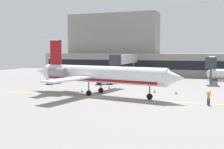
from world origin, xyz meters
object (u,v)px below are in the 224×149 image
(belt_loader, at_px, (53,80))
(baggage_tug, at_px, (87,75))
(regional_jet, at_px, (98,74))
(pushback_tractor, at_px, (103,80))
(marshaller, at_px, (209,98))
(fuel_tank, at_px, (222,74))

(belt_loader, bearing_deg, baggage_tug, 83.43)
(regional_jet, distance_m, belt_loader, 19.50)
(baggage_tug, bearing_deg, belt_loader, -96.57)
(pushback_tractor, height_order, belt_loader, pushback_tractor)
(belt_loader, bearing_deg, marshaller, -22.50)
(baggage_tug, relative_size, pushback_tractor, 0.80)
(regional_jet, height_order, pushback_tractor, regional_jet)
(fuel_tank, distance_m, marshaller, 34.96)
(regional_jet, xyz_separation_m, baggage_tug, (-14.25, 25.58, -2.66))
(fuel_tank, bearing_deg, baggage_tug, -169.79)
(pushback_tractor, relative_size, belt_loader, 1.20)
(regional_jet, xyz_separation_m, pushback_tractor, (-4.97, 14.07, -2.55))
(pushback_tractor, height_order, fuel_tank, fuel_tank)
(fuel_tank, height_order, marshaller, fuel_tank)
(baggage_tug, relative_size, belt_loader, 0.96)
(baggage_tug, xyz_separation_m, marshaller, (32.25, -28.69, 0.16))
(baggage_tug, bearing_deg, fuel_tank, 10.21)
(pushback_tractor, xyz_separation_m, fuel_tank, (25.10, 17.70, 0.67))
(fuel_tank, bearing_deg, belt_loader, -149.99)
(belt_loader, distance_m, fuel_tank, 41.66)
(regional_jet, relative_size, marshaller, 15.03)
(fuel_tank, bearing_deg, regional_jet, -122.36)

